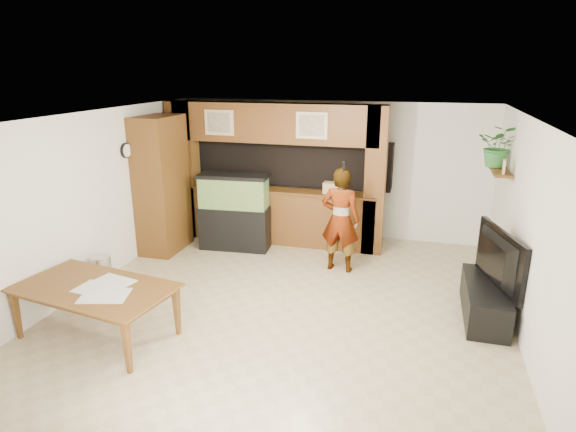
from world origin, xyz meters
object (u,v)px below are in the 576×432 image
(pantry_cabinet, at_px, (162,185))
(aquarium, at_px, (234,213))
(television, at_px, (490,258))
(person, at_px, (340,220))
(dining_table, at_px, (95,313))

(pantry_cabinet, relative_size, aquarium, 1.74)
(aquarium, bearing_deg, television, -24.56)
(aquarium, xyz_separation_m, person, (2.01, -0.46, 0.18))
(aquarium, relative_size, television, 1.07)
(pantry_cabinet, relative_size, dining_table, 1.26)
(pantry_cabinet, height_order, aquarium, pantry_cabinet)
(person, bearing_deg, aquarium, -7.75)
(pantry_cabinet, height_order, person, pantry_cabinet)
(television, xyz_separation_m, dining_table, (-4.65, -1.85, -0.50))
(dining_table, bearing_deg, pantry_cabinet, 111.89)
(pantry_cabinet, bearing_deg, aquarium, 17.63)
(pantry_cabinet, bearing_deg, person, -1.34)
(pantry_cabinet, xyz_separation_m, person, (3.22, -0.08, -0.35))
(pantry_cabinet, distance_m, aquarium, 1.37)
(aquarium, xyz_separation_m, dining_table, (-0.51, -3.34, -0.34))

